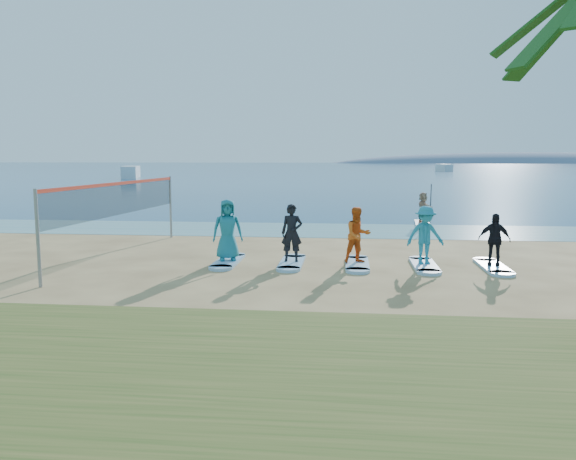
# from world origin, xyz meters

# --- Properties ---
(ground) EXTENTS (600.00, 600.00, 0.00)m
(ground) POSITION_xyz_m (0.00, 0.00, 0.00)
(ground) COLOR tan
(ground) RESTS_ON ground
(shallow_water) EXTENTS (600.00, 600.00, 0.00)m
(shallow_water) POSITION_xyz_m (0.00, 10.50, 0.01)
(shallow_water) COLOR teal
(shallow_water) RESTS_ON ground
(ocean) EXTENTS (600.00, 600.00, 0.00)m
(ocean) POSITION_xyz_m (0.00, 160.00, 0.01)
(ocean) COLOR navy
(ocean) RESTS_ON ground
(island_ridge) EXTENTS (220.00, 56.00, 18.00)m
(island_ridge) POSITION_xyz_m (95.00, 300.00, 0.00)
(island_ridge) COLOR slate
(island_ridge) RESTS_ON ground
(volleyball_net) EXTENTS (0.63, 9.07, 2.50)m
(volleyball_net) POSITION_xyz_m (-6.40, 3.05, 1.90)
(volleyball_net) COLOR gray
(volleyball_net) RESTS_ON ground
(paddleboard) EXTENTS (0.96, 3.05, 0.12)m
(paddleboard) POSITION_xyz_m (4.67, 12.83, 0.06)
(paddleboard) COLOR silver
(paddleboard) RESTS_ON ground
(paddleboarder) EXTENTS (0.76, 1.43, 1.47)m
(paddleboarder) POSITION_xyz_m (4.67, 12.83, 0.86)
(paddleboarder) COLOR tan
(paddleboarder) RESTS_ON paddleboard
(boat_offshore_a) EXTENTS (4.47, 8.70, 1.84)m
(boat_offshore_a) POSITION_xyz_m (-33.01, 71.03, 0.00)
(boat_offshore_a) COLOR silver
(boat_offshore_a) RESTS_ON ground
(boat_offshore_b) EXTENTS (3.33, 5.58, 1.65)m
(boat_offshore_b) POSITION_xyz_m (22.98, 117.93, 0.00)
(boat_offshore_b) COLOR silver
(boat_offshore_b) RESTS_ON ground
(surfboard_0) EXTENTS (0.70, 2.20, 0.09)m
(surfboard_0) POSITION_xyz_m (-2.64, 2.32, 0.04)
(surfboard_0) COLOR #93C1E5
(surfboard_0) RESTS_ON ground
(student_0) EXTENTS (1.06, 0.84, 1.90)m
(student_0) POSITION_xyz_m (-2.64, 2.32, 1.04)
(student_0) COLOR #1B7484
(student_0) RESTS_ON surfboard_0
(surfboard_1) EXTENTS (0.70, 2.20, 0.09)m
(surfboard_1) POSITION_xyz_m (-0.64, 2.32, 0.04)
(surfboard_1) COLOR #93C1E5
(surfboard_1) RESTS_ON ground
(student_1) EXTENTS (0.65, 0.43, 1.76)m
(student_1) POSITION_xyz_m (-0.64, 2.32, 0.97)
(student_1) COLOR black
(student_1) RESTS_ON surfboard_1
(surfboard_2) EXTENTS (0.70, 2.20, 0.09)m
(surfboard_2) POSITION_xyz_m (1.37, 2.32, 0.04)
(surfboard_2) COLOR #93C1E5
(surfboard_2) RESTS_ON ground
(student_2) EXTENTS (1.00, 0.90, 1.69)m
(student_2) POSITION_xyz_m (1.37, 2.32, 0.94)
(student_2) COLOR #D85816
(student_2) RESTS_ON surfboard_2
(surfboard_3) EXTENTS (0.70, 2.20, 0.09)m
(surfboard_3) POSITION_xyz_m (3.37, 2.32, 0.04)
(surfboard_3) COLOR #93C1E5
(surfboard_3) RESTS_ON ground
(student_3) EXTENTS (1.24, 0.87, 1.74)m
(student_3) POSITION_xyz_m (3.37, 2.32, 0.96)
(student_3) COLOR teal
(student_3) RESTS_ON surfboard_3
(surfboard_4) EXTENTS (0.70, 2.20, 0.09)m
(surfboard_4) POSITION_xyz_m (5.38, 2.32, 0.04)
(surfboard_4) COLOR #93C1E5
(surfboard_4) RESTS_ON ground
(student_4) EXTENTS (0.97, 0.60, 1.55)m
(student_4) POSITION_xyz_m (5.38, 2.32, 0.86)
(student_4) COLOR black
(student_4) RESTS_ON surfboard_4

